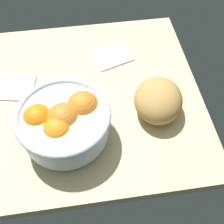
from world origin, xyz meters
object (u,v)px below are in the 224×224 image
(fruit_bowl, at_px, (62,121))
(napkin_spare, at_px, (111,56))
(bread_loaf, at_px, (157,100))
(napkin_folded, at_px, (7,87))

(fruit_bowl, height_order, napkin_spare, fruit_bowl)
(fruit_bowl, height_order, bread_loaf, fruit_bowl)
(bread_loaf, distance_m, napkin_folded, 0.43)
(napkin_spare, bearing_deg, fruit_bowl, 60.24)
(napkin_folded, distance_m, napkin_spare, 0.32)
(napkin_folded, relative_size, napkin_spare, 1.30)
(fruit_bowl, xyz_separation_m, napkin_folded, (0.16, -0.19, -0.06))
(napkin_folded, height_order, napkin_spare, same)
(fruit_bowl, bearing_deg, napkin_spare, -119.76)
(bread_loaf, relative_size, napkin_folded, 0.98)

